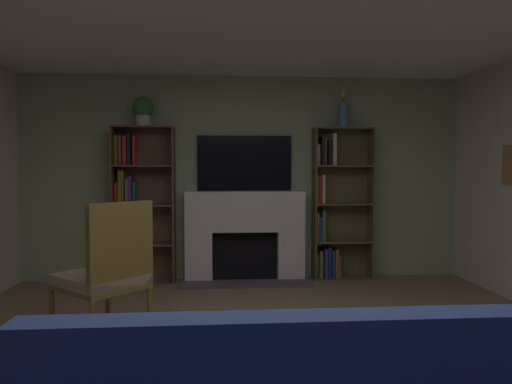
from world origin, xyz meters
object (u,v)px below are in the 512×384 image
at_px(armchair, 107,271).
at_px(vase_with_flowers, 343,115).
at_px(fireplace, 245,233).
at_px(potted_plant, 143,110).
at_px(bookshelf_left, 137,201).
at_px(coffee_table, 271,373).
at_px(bookshelf_right, 335,207).
at_px(tv, 245,163).

bearing_deg(armchair, vase_with_flowers, 38.62).
xyz_separation_m(fireplace, potted_plant, (-1.24, -0.03, 1.51)).
xyz_separation_m(bookshelf_left, coffee_table, (1.25, -3.68, -0.61)).
relative_size(fireplace, bookshelf_right, 0.83).
distance_m(bookshelf_right, coffee_table, 3.93).
bearing_deg(tv, coffee_table, -91.09).
distance_m(tv, vase_with_flowers, 1.38).
bearing_deg(fireplace, vase_with_flowers, -1.18).
relative_size(tv, armchair, 1.04).
bearing_deg(vase_with_flowers, potted_plant, -179.99).
bearing_deg(coffee_table, tv, 88.91).
bearing_deg(fireplace, bookshelf_left, 179.50).
xyz_separation_m(tv, potted_plant, (-1.24, -0.12, 0.64)).
bearing_deg(vase_with_flowers, armchair, -141.38).
xyz_separation_m(bookshelf_left, armchair, (0.09, -2.01, -0.44)).
height_order(fireplace, armchair, armchair).
bearing_deg(armchair, tv, 59.43).
xyz_separation_m(fireplace, coffee_table, (-0.07, -3.67, -0.21)).
relative_size(fireplace, coffee_table, 1.60).
height_order(potted_plant, vase_with_flowers, vase_with_flowers).
xyz_separation_m(fireplace, tv, (0.00, 0.09, 0.87)).
xyz_separation_m(vase_with_flowers, armchair, (-2.48, -1.98, -1.52)).
distance_m(bookshelf_left, coffee_table, 3.94).
height_order(tv, armchair, tv).
distance_m(armchair, coffee_table, 2.04).
bearing_deg(coffee_table, bookshelf_left, 108.81).
xyz_separation_m(tv, bookshelf_left, (-1.33, -0.08, -0.47)).
xyz_separation_m(bookshelf_left, potted_plant, (0.09, -0.04, 1.11)).
distance_m(tv, coffee_table, 3.92).
bearing_deg(fireplace, armchair, -121.73).
distance_m(tv, armchair, 2.60).
relative_size(fireplace, potted_plant, 4.44).
bearing_deg(potted_plant, tv, 5.54).
xyz_separation_m(fireplace, bookshelf_right, (1.15, 0.03, 0.31)).
bearing_deg(vase_with_flowers, bookshelf_right, 149.83).
distance_m(fireplace, armchair, 2.36).
xyz_separation_m(bookshelf_left, bookshelf_right, (2.47, 0.02, -0.10)).
relative_size(vase_with_flowers, coffee_table, 0.50).
bearing_deg(potted_plant, fireplace, 1.19).
height_order(fireplace, potted_plant, potted_plant).
height_order(bookshelf_left, armchair, bookshelf_left).
relative_size(fireplace, tv, 1.34).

